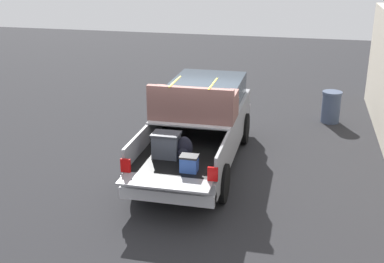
# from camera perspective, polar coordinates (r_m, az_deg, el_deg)

# --- Properties ---
(ground_plane) EXTENTS (40.00, 40.00, 0.00)m
(ground_plane) POSITION_cam_1_polar(r_m,az_deg,el_deg) (12.39, 0.63, -3.85)
(ground_plane) COLOR #262628
(pickup_truck) EXTENTS (6.05, 2.06, 2.23)m
(pickup_truck) POSITION_cam_1_polar(r_m,az_deg,el_deg) (12.37, 1.02, 1.01)
(pickup_truck) COLOR gray
(pickup_truck) RESTS_ON ground_plane
(trash_can) EXTENTS (0.60, 0.60, 0.98)m
(trash_can) POSITION_cam_1_polar(r_m,az_deg,el_deg) (15.88, 15.73, 2.76)
(trash_can) COLOR #3F4C66
(trash_can) RESTS_ON ground_plane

